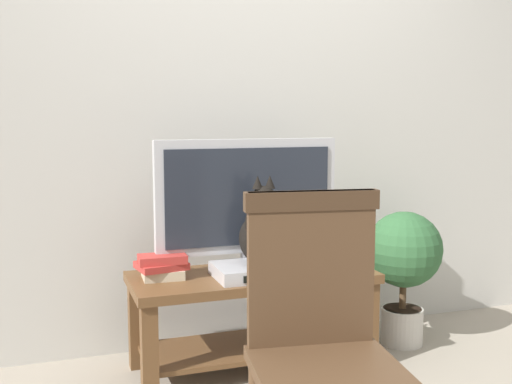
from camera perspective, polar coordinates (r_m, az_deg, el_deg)
back_wall at (r=3.35m, az=-1.79°, el=10.14°), size 7.00×0.12×2.80m
tv_stand at (r=3.02m, az=-0.32°, el=-10.19°), size 1.16×0.48×0.47m
tv at (r=2.98m, az=-0.77°, el=-0.81°), size 0.90×0.20×0.64m
media_box at (r=2.91m, az=0.43°, el=-7.19°), size 0.43×0.28×0.06m
cat at (r=2.86m, az=0.54°, el=-3.66°), size 0.20×0.30×0.42m
wooden_chair at (r=1.90m, az=5.98°, el=-12.87°), size 0.48×0.48×0.99m
book_stack at (r=2.91m, az=-8.64°, el=-6.80°), size 0.24×0.21×0.11m
potted_plant at (r=3.39m, az=13.47°, el=-6.12°), size 0.40×0.40×0.72m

